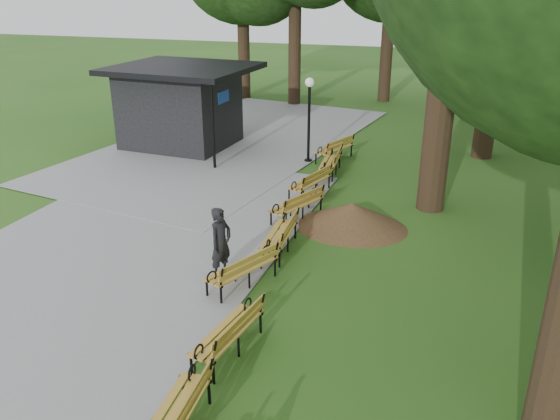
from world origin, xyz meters
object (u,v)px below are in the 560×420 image
(person, at_px, (221,243))
(lamp_post, at_px, (309,102))
(dirt_mound, at_px, (351,215))
(bench_4, at_px, (242,268))
(bench_6, at_px, (297,204))
(bench_3, at_px, (227,332))
(bench_8, at_px, (330,162))
(bench_9, at_px, (334,149))
(bench_2, at_px, (173,415))
(bench_7, at_px, (310,182))
(bench_5, at_px, (279,235))
(kiosk, at_px, (180,106))

(person, relative_size, lamp_post, 0.55)
(person, bearing_deg, dirt_mound, -15.22)
(dirt_mound, relative_size, bench_4, 1.34)
(bench_6, bearing_deg, bench_3, 28.34)
(person, distance_m, lamp_post, 8.98)
(bench_8, height_order, bench_9, same)
(bench_2, xyz_separation_m, bench_3, (-0.03, 2.14, 0.00))
(bench_2, bearing_deg, bench_7, -179.24)
(person, relative_size, bench_9, 0.88)
(dirt_mound, bearing_deg, bench_7, 129.72)
(dirt_mound, distance_m, bench_7, 2.63)
(dirt_mound, relative_size, bench_8, 1.34)
(lamp_post, xyz_separation_m, bench_7, (0.90, -3.29, -1.76))
(bench_8, bearing_deg, person, -9.10)
(bench_7, bearing_deg, dirt_mound, 56.78)
(bench_8, relative_size, bench_9, 1.00)
(dirt_mound, height_order, bench_9, bench_9)
(bench_3, xyz_separation_m, bench_9, (-0.65, 11.98, 0.00))
(bench_9, bearing_deg, bench_2, 25.55)
(bench_3, bearing_deg, bench_7, -166.41)
(lamp_post, relative_size, bench_9, 1.61)
(bench_5, height_order, bench_6, same)
(bench_3, height_order, bench_9, same)
(kiosk, height_order, bench_2, kiosk)
(bench_5, xyz_separation_m, bench_7, (-0.25, 3.97, 0.00))
(bench_3, distance_m, bench_6, 6.28)
(bench_3, height_order, bench_4, same)
(bench_4, xyz_separation_m, bench_8, (0.16, 8.02, 0.00))
(kiosk, xyz_separation_m, bench_7, (6.29, -3.96, -1.15))
(bench_6, relative_size, bench_8, 1.00)
(bench_4, bearing_deg, kiosk, -122.40)
(bench_9, bearing_deg, person, 19.49)
(bench_4, height_order, bench_5, same)
(bench_5, bearing_deg, dirt_mound, 141.01)
(bench_9, bearing_deg, bench_4, 23.07)
(person, relative_size, bench_5, 0.88)
(person, height_order, bench_2, person)
(kiosk, bearing_deg, bench_7, -27.45)
(kiosk, relative_size, lamp_post, 1.66)
(dirt_mound, distance_m, bench_6, 1.56)
(dirt_mound, xyz_separation_m, bench_8, (-1.53, 4.17, 0.09))
(kiosk, xyz_separation_m, bench_4, (6.29, -9.82, -1.15))
(lamp_post, distance_m, bench_7, 3.84)
(bench_2, bearing_deg, kiosk, -156.84)
(bench_2, height_order, bench_4, same)
(bench_8, bearing_deg, bench_7, -7.59)
(dirt_mound, height_order, bench_4, bench_4)
(dirt_mound, height_order, bench_7, bench_7)
(kiosk, relative_size, dirt_mound, 1.99)
(bench_7, xyz_separation_m, bench_9, (-0.05, 3.80, 0.00))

